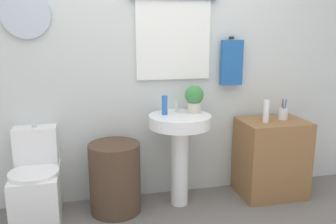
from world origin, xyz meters
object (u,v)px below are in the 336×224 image
Objects in this scene: laundry_hamper at (115,178)px; lotion_bottle at (266,111)px; potted_plant at (194,98)px; wooden_cabinet at (271,158)px; toilet at (37,184)px; pedestal_sink at (180,138)px; soap_bottle at (165,105)px; toothbrush_cup at (283,114)px.

lotion_bottle is (1.32, -0.04, 0.51)m from laundry_hamper.
wooden_cabinet is at bearing -4.70° from potted_plant.
potted_plant is (1.32, 0.03, 0.65)m from toilet.
wooden_cabinet is (1.43, 0.00, 0.06)m from laundry_hamper.
pedestal_sink is (0.56, 0.00, 0.31)m from laundry_hamper.
soap_bottle is 0.88× the size of toothbrush_cup.
potted_plant is 1.19× the size of lotion_bottle.
toilet is at bearing 177.88° from lotion_bottle.
potted_plant is at bearing 1.21° from toilet.
toilet is 0.62m from laundry_hamper.
lotion_bottle reaches higher than wooden_cabinet.
pedestal_sink is at bearing 177.02° from lotion_bottle.
potted_plant reaches higher than lotion_bottle.
laundry_hamper is at bearing -179.24° from toothbrush_cup.
toothbrush_cup is (1.53, 0.02, 0.46)m from laundry_hamper.
soap_bottle is 0.27m from potted_plant.
soap_bottle reaches higher than laundry_hamper.
soap_bottle reaches higher than lotion_bottle.
toothbrush_cup reaches higher than toilet.
toilet is at bearing 177.06° from laundry_hamper.
laundry_hamper is at bearing 180.00° from pedestal_sink.
lotion_bottle is (1.95, -0.07, 0.52)m from toilet.
toilet is at bearing 179.10° from wooden_cabinet.
toilet is 1.47m from potted_plant.
soap_bottle is at bearing 178.43° from toothbrush_cup.
laundry_hamper is 3.62× the size of soap_bottle.
potted_plant is at bearing 170.96° from lotion_bottle.
toothbrush_cup is (0.83, -0.04, -0.17)m from potted_plant.
lotion_bottle is 0.22m from toothbrush_cup.
pedestal_sink is 0.36m from potted_plant.
soap_bottle is at bearing -177.80° from potted_plant.
toothbrush_cup reaches higher than laundry_hamper.
wooden_cabinet is 4.33× the size of soap_bottle.
lotion_bottle is (0.77, -0.04, 0.20)m from pedestal_sink.
wooden_cabinet is at bearing 21.50° from lotion_bottle.
laundry_hamper is 2.49× the size of potted_plant.
pedestal_sink is at bearing 180.00° from wooden_cabinet.
pedestal_sink is at bearing -1.56° from toilet.
wooden_cabinet is 0.42m from toothbrush_cup.
pedestal_sink is at bearing -178.81° from toothbrush_cup.
pedestal_sink reaches higher than toilet.
soap_bottle is at bearing 174.22° from lotion_bottle.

